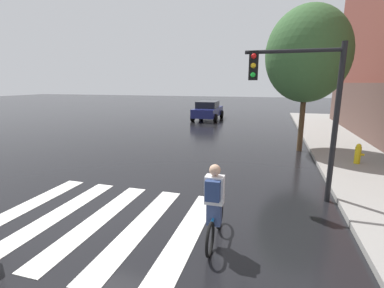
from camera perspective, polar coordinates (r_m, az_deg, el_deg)
The scene contains 7 objects.
ground_plane at distance 7.04m, azimuth -17.80°, elevation -15.07°, with size 120.00×120.00×0.00m, color black.
crosswalk_stripes at distance 7.14m, azimuth -19.08°, elevation -14.73°, with size 5.02×4.09×0.01m.
sedan_mid at distance 24.32m, azimuth 3.32°, elevation 7.05°, with size 2.23×4.71×1.62m.
cyclist at distance 5.55m, azimuth 4.72°, elevation -12.57°, with size 0.36×1.71×1.69m.
traffic_light_near at distance 7.85m, azimuth 22.27°, elevation 9.22°, with size 2.47×0.28×4.20m.
fire_hydrant at distance 12.31m, azimuth 31.29°, elevation -1.76°, with size 0.33×0.22×0.78m.
street_tree_near at distance 13.86m, azimuth 22.93°, elevation 16.75°, with size 3.68×3.68×6.55m.
Camera 1 is at (3.65, -5.10, 3.21)m, focal length 25.60 mm.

